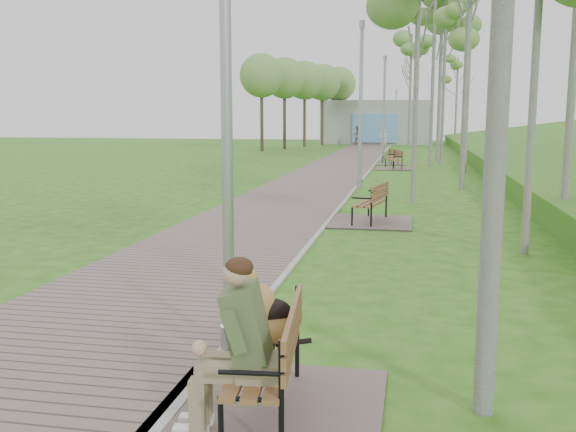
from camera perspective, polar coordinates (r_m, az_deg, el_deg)
name	(u,v)px	position (r m, az deg, el deg)	size (l,w,h in m)	color
ground	(288,272)	(10.86, 0.01, -5.00)	(120.00, 120.00, 0.00)	#265E12
walkway	(336,168)	(32.17, 4.31, 4.27)	(3.50, 67.00, 0.04)	#6E5F59
kerb	(371,169)	(32.01, 7.43, 4.21)	(0.10, 67.00, 0.05)	#999993
building_north	(376,122)	(61.42, 7.86, 8.26)	(10.00, 5.20, 4.00)	#9E9E99
bench_main	(256,363)	(5.70, -2.90, -12.95)	(1.99, 2.21, 1.73)	#6E5F59
bench_second	(370,214)	(15.88, 7.29, 0.21)	(1.97, 2.19, 1.21)	#6E5F59
bench_third	(394,165)	(32.15, 9.37, 4.52)	(1.86, 2.07, 1.14)	#6E5F59
bench_far	(390,161)	(35.24, 9.08, 4.85)	(1.63, 1.81, 1.00)	#6E5F59
lamp_post_near	(227,128)	(6.86, -5.46, 7.78)	(0.21, 0.21, 5.31)	#9B9EA3
lamp_post_second	(361,111)	(23.46, 6.47, 9.25)	(0.23, 0.23, 5.93)	#9B9EA3
lamp_post_third	(384,113)	(36.87, 8.52, 9.05)	(0.23, 0.23, 5.90)	#9B9EA3
lamp_post_far	(396,119)	(61.27, 9.56, 8.52)	(0.19, 0.19, 4.96)	#9B9EA3
pedestrian_near	(384,139)	(50.75, 8.49, 6.79)	(0.59, 0.39, 1.62)	silver
pedestrian_far	(357,136)	(57.13, 6.17, 7.12)	(0.85, 0.66, 1.74)	gray
birch_mid_b	(471,5)	(31.23, 15.99, 17.62)	(2.38, 2.38, 9.57)	silver
birch_mid_c	(435,1)	(34.31, 12.98, 18.10)	(2.85, 2.85, 10.47)	silver
birch_far_a	(447,8)	(36.12, 13.91, 17.50)	(2.78, 2.78, 10.39)	silver
birch_far_b	(443,3)	(38.16, 13.60, 17.95)	(2.85, 2.85, 11.16)	silver
birch_distant_a	(411,55)	(52.93, 10.89, 13.86)	(2.69, 2.69, 9.32)	silver
birch_distant_b	(457,74)	(60.72, 14.83, 12.12)	(2.32, 2.32, 8.03)	silver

